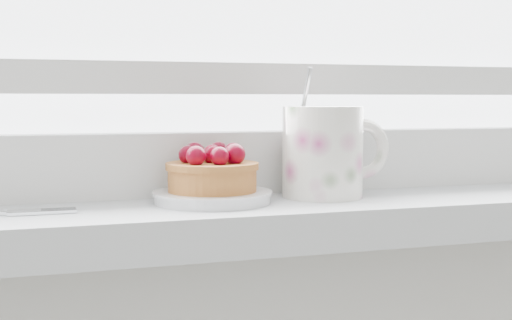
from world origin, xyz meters
name	(u,v)px	position (x,y,z in m)	size (l,w,h in m)	color
saucer	(212,197)	(0.00, 1.90, 0.95)	(0.12, 0.12, 0.01)	silver
raspberry_tart	(212,171)	(0.00, 1.90, 0.97)	(0.10, 0.10, 0.05)	#955320
floral_mug	(325,150)	(0.13, 1.90, 0.99)	(0.13, 0.09, 0.14)	white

